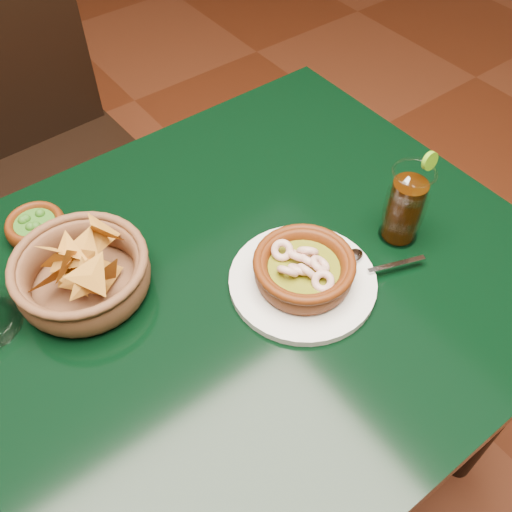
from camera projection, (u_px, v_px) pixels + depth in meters
ground at (206, 488)px, 1.41m from camera, size 7.00×7.00×0.00m
dining_table at (179, 352)px, 0.92m from camera, size 1.20×0.80×0.75m
dining_chair at (46, 160)px, 1.39m from camera, size 0.47×0.47×0.99m
shrimp_plate at (304, 272)px, 0.86m from camera, size 0.29×0.23×0.07m
chip_basket at (82, 273)px, 0.85m from camera, size 0.24×0.24×0.14m
guacamole_ramekin at (36, 227)px, 0.94m from camera, size 0.12×0.12×0.04m
cola_drink at (405, 206)px, 0.90m from camera, size 0.14×0.14×0.16m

